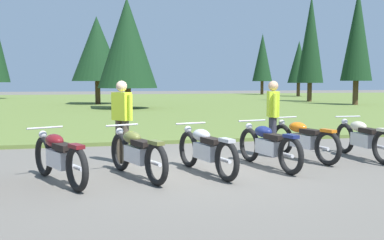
# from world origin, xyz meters

# --- Properties ---
(ground_plane) EXTENTS (140.00, 140.00, 0.00)m
(ground_plane) POSITION_xyz_m (0.00, 0.00, 0.00)
(ground_plane) COLOR #605B54
(grass_moorland) EXTENTS (80.00, 44.00, 0.10)m
(grass_moorland) POSITION_xyz_m (0.00, 25.59, 0.05)
(grass_moorland) COLOR #5B7033
(grass_moorland) RESTS_ON ground
(forest_treeline) EXTENTS (41.99, 27.69, 8.53)m
(forest_treeline) POSITION_xyz_m (-3.01, 27.32, 4.34)
(forest_treeline) COLOR #47331E
(forest_treeline) RESTS_ON ground
(motorcycle_maroon) EXTENTS (1.04, 1.94, 0.88)m
(motorcycle_maroon) POSITION_xyz_m (-2.45, -0.38, 0.44)
(motorcycle_maroon) COLOR black
(motorcycle_maroon) RESTS_ON ground
(motorcycle_olive) EXTENTS (0.91, 2.01, 0.88)m
(motorcycle_olive) POSITION_xyz_m (-1.18, -0.25, 0.44)
(motorcycle_olive) COLOR black
(motorcycle_olive) RESTS_ON ground
(motorcycle_silver) EXTENTS (0.76, 2.06, 0.88)m
(motorcycle_silver) POSITION_xyz_m (0.06, -0.22, 0.44)
(motorcycle_silver) COLOR black
(motorcycle_silver) RESTS_ON ground
(motorcycle_navy) EXTENTS (0.70, 2.08, 0.88)m
(motorcycle_navy) POSITION_xyz_m (1.37, 0.04, 0.44)
(motorcycle_navy) COLOR black
(motorcycle_navy) RESTS_ON ground
(motorcycle_orange) EXTENTS (0.77, 2.06, 0.88)m
(motorcycle_orange) POSITION_xyz_m (2.42, 0.66, 0.44)
(motorcycle_orange) COLOR black
(motorcycle_orange) RESTS_ON ground
(motorcycle_cream) EXTENTS (0.62, 2.10, 0.88)m
(motorcycle_cream) POSITION_xyz_m (3.76, 0.53, 0.44)
(motorcycle_cream) COLOR black
(motorcycle_cream) RESTS_ON ground
(rider_in_hivis_vest) EXTENTS (0.30, 0.54, 1.67)m
(rider_in_hivis_vest) POSITION_xyz_m (1.96, 1.19, 0.95)
(rider_in_hivis_vest) COLOR #2D2D38
(rider_in_hivis_vest) RESTS_ON ground
(rider_with_back_turned) EXTENTS (0.41, 0.43, 1.67)m
(rider_with_back_turned) POSITION_xyz_m (-1.33, 1.09, 0.95)
(rider_with_back_turned) COLOR #4C4233
(rider_with_back_turned) RESTS_ON ground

